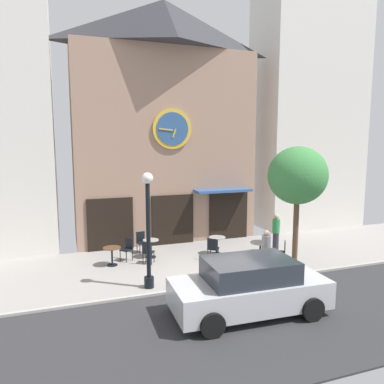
{
  "coord_description": "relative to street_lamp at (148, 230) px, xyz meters",
  "views": [
    {
      "loc": [
        -4.92,
        -10.63,
        4.74
      ],
      "look_at": [
        -0.2,
        2.74,
        2.79
      ],
      "focal_mm": 34.44,
      "sensor_mm": 36.0,
      "label": 1
    }
  ],
  "objects": [
    {
      "name": "ground_plane",
      "position": [
        2.41,
        -0.52,
        -1.95
      ],
      "size": [
        26.45,
        10.6,
        0.13
      ],
      "color": "gray"
    },
    {
      "name": "clock_building",
      "position": [
        2.21,
        5.88,
        3.85
      ],
      "size": [
        8.52,
        3.45,
        11.17
      ],
      "color": "#9E7A66",
      "rests_on": "ground_plane"
    },
    {
      "name": "neighbor_building_right",
      "position": [
        10.61,
        6.36,
        4.78
      ],
      "size": [
        5.84,
        3.16,
        13.4
      ],
      "color": "silver",
      "rests_on": "ground_plane"
    },
    {
      "name": "street_lamp",
      "position": [
        0.0,
        0.0,
        0.0
      ],
      "size": [
        0.36,
        0.36,
        3.78
      ],
      "color": "black",
      "rests_on": "ground_plane"
    },
    {
      "name": "street_tree",
      "position": [
        5.56,
        -0.04,
        1.57
      ],
      "size": [
        2.22,
        2.0,
        4.58
      ],
      "color": "brown",
      "rests_on": "ground_plane"
    },
    {
      "name": "cafe_table_center_right",
      "position": [
        -0.86,
        2.6,
        -1.42
      ],
      "size": [
        0.68,
        0.68,
        0.72
      ],
      "color": "black",
      "rests_on": "ground_plane"
    },
    {
      "name": "cafe_table_center_left",
      "position": [
        0.78,
        3.07,
        -1.41
      ],
      "size": [
        0.65,
        0.65,
        0.75
      ],
      "color": "black",
      "rests_on": "ground_plane"
    },
    {
      "name": "cafe_table_center",
      "position": [
        3.53,
        2.58,
        -1.4
      ],
      "size": [
        0.7,
        0.7,
        0.74
      ],
      "color": "black",
      "rests_on": "ground_plane"
    },
    {
      "name": "cafe_table_rightmost",
      "position": [
        4.79,
        1.17,
        -1.35
      ],
      "size": [
        0.79,
        0.79,
        0.77
      ],
      "color": "black",
      "rests_on": "ground_plane"
    },
    {
      "name": "cafe_chair_left_end",
      "position": [
        3.05,
        1.93,
        -1.39
      ],
      "size": [
        0.56,
        0.56,
        0.9
      ],
      "color": "black",
      "rests_on": "ground_plane"
    },
    {
      "name": "cafe_chair_mid_row",
      "position": [
        0.48,
        2.3,
        -1.39
      ],
      "size": [
        0.55,
        0.55,
        0.9
      ],
      "color": "black",
      "rests_on": "ground_plane"
    },
    {
      "name": "cafe_chair_by_entrance",
      "position": [
        5.44,
        0.61,
        -1.39
      ],
      "size": [
        0.56,
        0.56,
        0.9
      ],
      "color": "black",
      "rests_on": "ground_plane"
    },
    {
      "name": "cafe_chair_outer",
      "position": [
        0.55,
        3.87,
        -1.39
      ],
      "size": [
        0.46,
        0.46,
        0.9
      ],
      "color": "black",
      "rests_on": "ground_plane"
    },
    {
      "name": "cafe_chair_facing_street",
      "position": [
        -0.18,
        3.04,
        -1.39
      ],
      "size": [
        0.56,
        0.56,
        0.9
      ],
      "color": "black",
      "rests_on": "ground_plane"
    },
    {
      "name": "pedestrian_green",
      "position": [
        6.04,
        2.03,
        -1.06
      ],
      "size": [
        0.36,
        0.36,
        1.67
      ],
      "color": "#2D2D38",
      "rests_on": "ground_plane"
    },
    {
      "name": "pedestrian_grey",
      "position": [
        4.2,
        -0.25,
        -1.06
      ],
      "size": [
        0.43,
        0.43,
        1.67
      ],
      "color": "#2D2D38",
      "rests_on": "ground_plane"
    },
    {
      "name": "parked_car_silver",
      "position": [
        2.21,
        -2.7,
        -1.16
      ],
      "size": [
        4.36,
        2.14,
        1.55
      ],
      "color": "#B7BABF",
      "rests_on": "ground_plane"
    }
  ]
}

